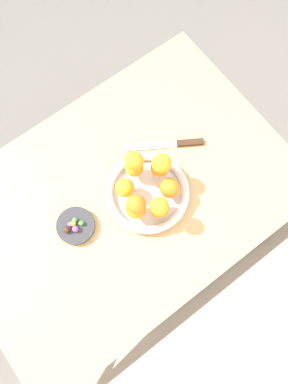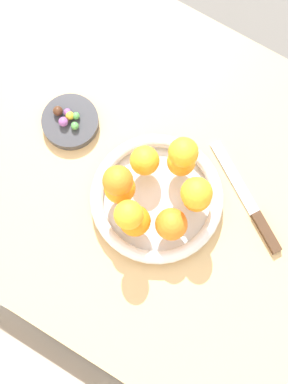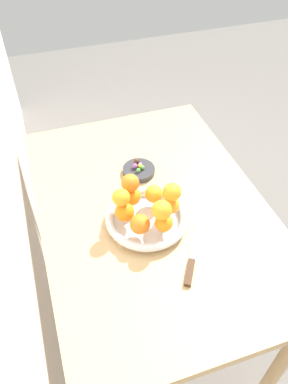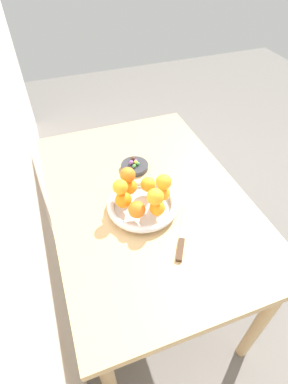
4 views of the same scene
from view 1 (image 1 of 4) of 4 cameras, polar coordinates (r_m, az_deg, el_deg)
name	(u,v)px [view 1 (image 1 of 4)]	position (r m, az deg, el deg)	size (l,w,h in m)	color
ground_plane	(131,235)	(1.93, -2.04, -6.57)	(6.00, 6.00, 0.00)	slate
wall_back	(266,324)	(0.68, 18.14, -18.54)	(4.00, 0.05, 2.50)	beige
dining_table	(124,203)	(1.29, -3.02, -1.71)	(1.10, 0.76, 0.74)	tan
fruit_bowl	(147,193)	(1.19, 0.51, -0.12)	(0.27, 0.27, 0.04)	silver
candy_dish	(76,226)	(1.19, -10.35, -5.10)	(0.12, 0.12, 0.02)	#333338
orange_0	(135,209)	(1.12, -1.33, -2.63)	(0.06, 0.06, 0.06)	orange
orange_1	(160,208)	(1.12, 2.38, -2.39)	(0.06, 0.06, 0.06)	orange
orange_2	(170,188)	(1.14, 3.97, 0.62)	(0.06, 0.06, 0.06)	orange
orange_3	(159,168)	(1.16, 2.37, 3.70)	(0.06, 0.06, 0.06)	orange
orange_4	(134,168)	(1.16, -1.47, 3.72)	(0.06, 0.06, 0.06)	orange
orange_5	(125,189)	(1.14, -2.84, 0.51)	(0.06, 0.06, 0.06)	orange
orange_6	(162,163)	(1.11, 2.69, 4.37)	(0.06, 0.06, 0.06)	orange
orange_7	(137,203)	(1.06, -1.04, -1.75)	(0.06, 0.06, 0.06)	orange
orange_8	(134,161)	(1.11, -1.55, 4.76)	(0.06, 0.06, 0.06)	orange
orange_9	(159,206)	(1.07, 2.35, -2.19)	(0.06, 0.06, 0.06)	orange
candy_ball_0	(75,229)	(1.17, -10.42, -5.55)	(0.02, 0.02, 0.02)	#8C4C99
candy_ball_1	(82,224)	(1.17, -9.46, -4.83)	(0.02, 0.02, 0.02)	#4C9947
candy_ball_2	(70,224)	(1.18, -11.21, -4.86)	(0.02, 0.02, 0.02)	#8C4C99
candy_ball_3	(67,230)	(1.17, -11.72, -5.65)	(0.02, 0.02, 0.02)	#472819
candy_ball_4	(75,220)	(1.18, -10.49, -4.20)	(0.02, 0.02, 0.02)	#4C9947
candy_ball_5	(74,226)	(1.17, -10.60, -5.16)	(0.02, 0.02, 0.02)	#472819
candy_ball_6	(73,224)	(1.17, -10.77, -4.75)	(0.02, 0.02, 0.02)	gold
knife	(172,144)	(1.26, 4.27, 7.27)	(0.23, 0.15, 0.01)	#3F2819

